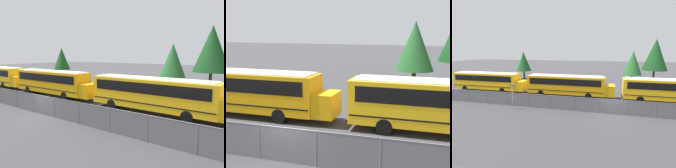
{
  "view_description": "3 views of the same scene",
  "coord_description": "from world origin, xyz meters",
  "views": [
    {
      "loc": [
        16.77,
        -12.02,
        5.6
      ],
      "look_at": [
        2.96,
        6.63,
        2.38
      ],
      "focal_mm": 35.0,
      "sensor_mm": 36.0,
      "label": 1
    },
    {
      "loc": [
        6.76,
        -12.82,
        6.55
      ],
      "look_at": [
        0.14,
        7.65,
        2.58
      ],
      "focal_mm": 50.0,
      "sensor_mm": 36.0,
      "label": 2
    },
    {
      "loc": [
        -0.72,
        -20.03,
        7.35
      ],
      "look_at": [
        -7.43,
        6.53,
        1.99
      ],
      "focal_mm": 28.0,
      "sensor_mm": 36.0,
      "label": 3
    }
  ],
  "objects": [
    {
      "name": "road_strip",
      "position": [
        0.0,
        -6.0,
        0.0
      ],
      "size": [
        103.97,
        12.0,
        0.01
      ],
      "color": "#333335",
      "rests_on": "ground_plane"
    },
    {
      "name": "tree_3",
      "position": [
        4.41,
        20.15,
        4.58
      ],
      "size": [
        3.92,
        3.92,
        7.15
      ],
      "color": "#51381E",
      "rests_on": "ground_plane"
    },
    {
      "name": "ground_plane",
      "position": [
        0.0,
        0.0,
        0.0
      ],
      "size": [
        200.0,
        200.0,
        0.0
      ],
      "primitive_type": "plane",
      "color": "#38383A"
    },
    {
      "name": "school_bus_2",
      "position": [
        7.94,
        6.47,
        2.0
      ],
      "size": [
        13.84,
        2.45,
        3.37
      ],
      "color": "yellow",
      "rests_on": "ground_plane"
    },
    {
      "name": "tree_0",
      "position": [
        -21.69,
        20.89,
        4.47
      ],
      "size": [
        3.7,
        3.7,
        6.9
      ],
      "color": "#51381E",
      "rests_on": "ground_plane"
    },
    {
      "name": "street_sign",
      "position": [
        -12.24,
        -0.98,
        1.66
      ],
      "size": [
        0.7,
        0.09,
        3.13
      ],
      "color": "#B7B7BC",
      "rests_on": "ground_plane"
    },
    {
      "name": "tree_1",
      "position": [
        9.31,
        22.75,
        6.3
      ],
      "size": [
        5.29,
        5.29,
        9.76
      ],
      "color": "#51381E",
      "rests_on": "ground_plane"
    },
    {
      "name": "fence",
      "position": [
        0.0,
        -0.0,
        0.92
      ],
      "size": [
        70.04,
        0.07,
        1.8
      ],
      "color": "#9EA0A5",
      "rests_on": "ground_plane"
    },
    {
      "name": "school_bus_1",
      "position": [
        -6.89,
        6.55,
        2.0
      ],
      "size": [
        13.84,
        2.45,
        3.37
      ],
      "color": "orange",
      "rests_on": "ground_plane"
    },
    {
      "name": "school_bus_0",
      "position": [
        -21.55,
        6.63,
        2.0
      ],
      "size": [
        13.84,
        2.45,
        3.37
      ],
      "color": "yellow",
      "rests_on": "ground_plane"
    }
  ]
}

